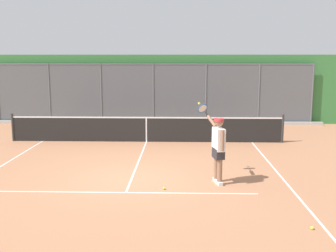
{
  "coord_description": "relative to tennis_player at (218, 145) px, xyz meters",
  "views": [
    {
      "loc": [
        -1.28,
        10.3,
        3.18
      ],
      "look_at": [
        -0.9,
        -2.23,
        1.05
      ],
      "focal_mm": 43.06,
      "sensor_mm": 36.0,
      "label": 1
    }
  ],
  "objects": [
    {
      "name": "ground_plane",
      "position": [
        2.25,
        -0.3,
        -0.99
      ],
      "size": [
        60.0,
        60.0,
        0.0
      ],
      "primitive_type": "plane",
      "color": "#B27551"
    },
    {
      "name": "tennis_ball_near_baseline",
      "position": [
        1.35,
        0.57,
        -0.96
      ],
      "size": [
        0.07,
        0.07,
        0.07
      ],
      "primitive_type": "sphere",
      "color": "#CCDB33",
      "rests_on": "ground"
    },
    {
      "name": "tennis_ball_by_sideline",
      "position": [
        -1.52,
        2.8,
        -0.96
      ],
      "size": [
        0.07,
        0.07,
        0.07
      ],
      "primitive_type": "sphere",
      "color": "#D6E042",
      "rests_on": "ground"
    },
    {
      "name": "tennis_player",
      "position": [
        0.0,
        0.0,
        0.0
      ],
      "size": [
        0.7,
        1.32,
        1.98
      ],
      "rotation": [
        0.0,
        0.0,
        -1.34
      ],
      "color": "silver",
      "rests_on": "ground"
    },
    {
      "name": "fence_backdrop",
      "position": [
        2.25,
        -10.0,
        0.65
      ],
      "size": [
        18.19,
        1.37,
        3.33
      ],
      "color": "#565B60",
      "rests_on": "ground"
    },
    {
      "name": "court_line_markings",
      "position": [
        2.25,
        1.06,
        -0.99
      ],
      "size": [
        8.1,
        10.78,
        0.01
      ],
      "color": "white",
      "rests_on": "ground"
    },
    {
      "name": "tennis_net",
      "position": [
        2.25,
        -5.09,
        -0.5
      ],
      "size": [
        10.41,
        0.09,
        1.07
      ],
      "color": "#2D2D2D",
      "rests_on": "ground"
    }
  ]
}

